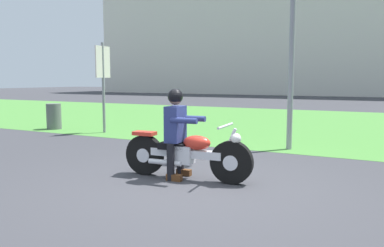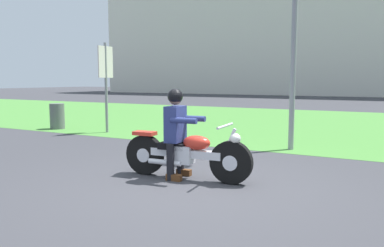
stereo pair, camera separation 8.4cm
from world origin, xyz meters
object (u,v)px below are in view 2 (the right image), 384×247
at_px(motorcycle_lead, 186,154).
at_px(sign_banner, 106,73).
at_px(trash_can, 57,116).
at_px(rider_lead, 176,126).

relative_size(motorcycle_lead, sign_banner, 0.82).
bearing_deg(sign_banner, motorcycle_lead, -37.45).
xyz_separation_m(trash_can, sign_banner, (1.93, 0.09, 1.32)).
bearing_deg(sign_banner, trash_can, -177.21).
bearing_deg(trash_can, motorcycle_lead, -27.75).
distance_m(trash_can, sign_banner, 2.34).
bearing_deg(rider_lead, motorcycle_lead, -0.82).
xyz_separation_m(rider_lead, trash_can, (-6.40, 3.47, -0.42)).
height_order(motorcycle_lead, rider_lead, rider_lead).
relative_size(rider_lead, trash_can, 1.76).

